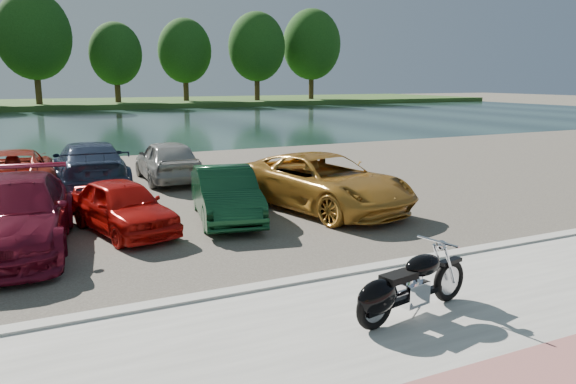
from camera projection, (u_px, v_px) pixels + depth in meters
name	position (u px, v px, depth m)	size (l,w,h in m)	color
ground	(447.00, 313.00, 8.59)	(200.00, 200.00, 0.00)	#595447
promenade	(497.00, 337.00, 7.70)	(60.00, 6.00, 0.10)	#9D9C94
kerb	(373.00, 269.00, 10.34)	(60.00, 0.30, 0.14)	#9D9C94
parking_lot	(216.00, 188.00, 18.28)	(60.00, 18.00, 0.04)	#474239
river	(96.00, 124.00, 43.86)	(120.00, 40.00, 0.00)	#1B312F
far_bank	(63.00, 104.00, 72.01)	(120.00, 24.00, 0.60)	#294B1A
far_trees	(101.00, 44.00, 66.97)	(70.25, 10.68, 12.52)	#3C2B15
motorcycle	(404.00, 288.00, 8.09)	(2.30, 0.87, 1.05)	black
car_3	(15.00, 215.00, 11.44)	(2.11, 5.18, 1.50)	maroon
car_4	(123.00, 206.00, 12.84)	(1.44, 3.59, 1.22)	#BB110C
car_5	(226.00, 194.00, 13.99)	(1.39, 3.97, 1.31)	#103D20
car_6	(323.00, 182.00, 15.07)	(2.49, 5.39, 1.50)	#B47C29
car_10	(14.00, 171.00, 17.18)	(2.29, 4.97, 1.38)	#A82E1C
car_11	(90.00, 165.00, 17.88)	(2.15, 5.29, 1.54)	#2B3854
car_12	(167.00, 160.00, 19.25)	(1.71, 4.24, 1.44)	#A2A19D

